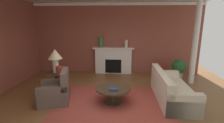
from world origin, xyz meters
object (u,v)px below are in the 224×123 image
(sofa, at_px, (171,90))
(potted_plant, at_px, (179,68))
(vase_tall_corner, at_px, (161,69))
(coffee_table, at_px, (113,91))
(table_lamp, at_px, (55,56))
(vase_mantel_right, at_px, (126,44))
(armchair_near_window, at_px, (56,92))
(side_table, at_px, (57,81))
(vase_on_side_table, at_px, (59,70))
(fireplace, at_px, (113,61))
(vase_mantel_left, at_px, (101,42))

(sofa, distance_m, potted_plant, 1.99)
(vase_tall_corner, bearing_deg, coffee_table, -126.71)
(table_lamp, distance_m, vase_mantel_right, 3.17)
(armchair_near_window, distance_m, table_lamp, 1.13)
(sofa, xyz_separation_m, potted_plant, (0.79, 1.82, 0.19))
(side_table, relative_size, vase_on_side_table, 2.85)
(fireplace, height_order, vase_on_side_table, fireplace)
(sofa, bearing_deg, coffee_table, -170.80)
(table_lamp, distance_m, potted_plant, 4.66)
(armchair_near_window, bearing_deg, table_lamp, 107.75)
(coffee_table, bearing_deg, sofa, 9.20)
(armchair_near_window, relative_size, vase_tall_corner, 1.56)
(table_lamp, height_order, vase_mantel_right, vase_mantel_right)
(side_table, relative_size, vase_tall_corner, 1.13)
(sofa, xyz_separation_m, vase_tall_corner, (0.19, 2.25, 0.01))
(vase_tall_corner, height_order, vase_mantel_left, vase_mantel_left)
(vase_tall_corner, bearing_deg, armchair_near_window, -143.33)
(vase_mantel_right, bearing_deg, sofa, -62.63)
(vase_mantel_left, bearing_deg, table_lamp, -116.88)
(coffee_table, bearing_deg, table_lamp, 164.06)
(table_lamp, relative_size, vase_mantel_left, 1.59)
(fireplace, bearing_deg, coffee_table, -86.95)
(coffee_table, distance_m, vase_mantel_right, 2.98)
(coffee_table, bearing_deg, vase_on_side_table, 166.51)
(armchair_near_window, relative_size, side_table, 1.38)
(fireplace, relative_size, table_lamp, 2.40)
(armchair_near_window, height_order, vase_mantel_left, vase_mantel_left)
(sofa, xyz_separation_m, side_table, (-3.53, 0.25, 0.10))
(table_lamp, xyz_separation_m, vase_on_side_table, (0.15, -0.12, -0.40))
(coffee_table, xyz_separation_m, vase_on_side_table, (-1.69, 0.41, 0.49))
(potted_plant, bearing_deg, armchair_near_window, -151.95)
(table_lamp, height_order, vase_on_side_table, table_lamp)
(sofa, relative_size, side_table, 3.01)
(armchair_near_window, distance_m, coffee_table, 1.64)
(vase_mantel_right, bearing_deg, vase_tall_corner, -9.58)
(fireplace, distance_m, armchair_near_window, 3.29)
(fireplace, relative_size, vase_mantel_right, 5.50)
(vase_mantel_right, bearing_deg, armchair_near_window, -125.38)
(vase_on_side_table, distance_m, potted_plant, 4.51)
(table_lamp, xyz_separation_m, potted_plant, (4.32, 1.57, -0.73))
(coffee_table, height_order, side_table, side_table)
(side_table, xyz_separation_m, potted_plant, (4.32, 1.57, 0.09))
(vase_mantel_left, bearing_deg, vase_mantel_right, 0.00)
(fireplace, xyz_separation_m, sofa, (1.84, -2.55, -0.26))
(armchair_near_window, bearing_deg, coffee_table, 3.46)
(potted_plant, bearing_deg, sofa, -113.39)
(table_lamp, bearing_deg, vase_on_side_table, -38.66)
(table_lamp, relative_size, vase_on_side_table, 3.05)
(vase_on_side_table, relative_size, potted_plant, 0.30)
(armchair_near_window, distance_m, vase_mantel_left, 3.22)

